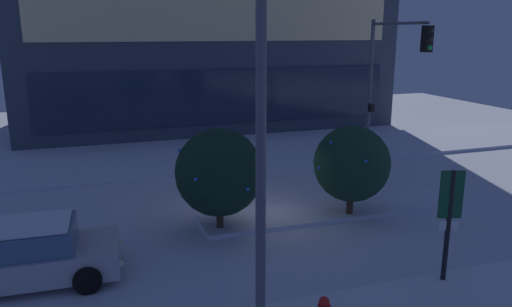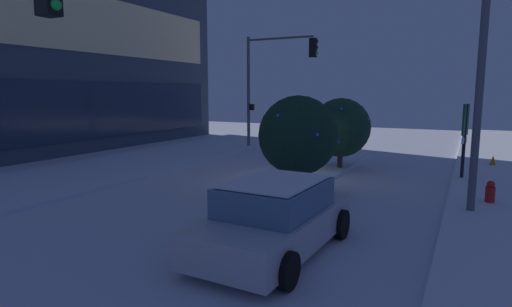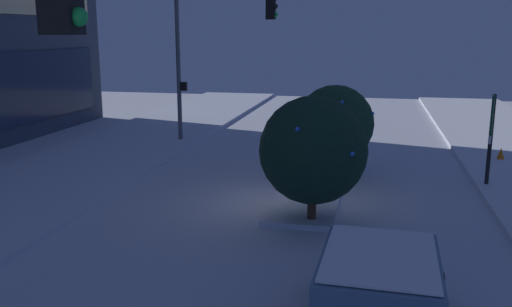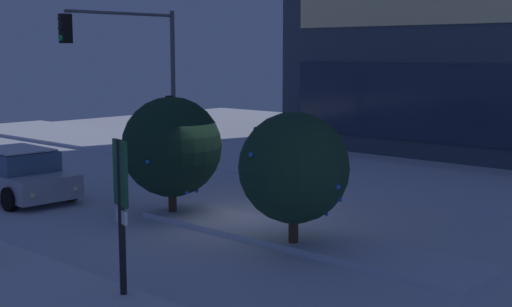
{
  "view_description": "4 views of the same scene",
  "coord_description": "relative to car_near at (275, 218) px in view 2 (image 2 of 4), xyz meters",
  "views": [
    {
      "loc": [
        -4.43,
        -14.2,
        5.92
      ],
      "look_at": [
        0.45,
        0.42,
        2.05
      ],
      "focal_mm": 34.54,
      "sensor_mm": 36.0,
      "label": 1
    },
    {
      "loc": [
        -13.79,
        -5.64,
        3.25
      ],
      "look_at": [
        -1.7,
        0.56,
        1.27
      ],
      "focal_mm": 29.41,
      "sensor_mm": 36.0,
      "label": 2
    },
    {
      "loc": [
        -13.79,
        -2.0,
        4.62
      ],
      "look_at": [
        1.74,
        1.34,
        1.07
      ],
      "focal_mm": 38.24,
      "sensor_mm": 36.0,
      "label": 3
    },
    {
      "loc": [
        12.91,
        -12.71,
        4.32
      ],
      "look_at": [
        -0.59,
        2.09,
        1.44
      ],
      "focal_mm": 49.95,
      "sensor_mm": 36.0,
      "label": 4
    }
  ],
  "objects": [
    {
      "name": "ground",
      "position": [
        6.24,
        2.21,
        -0.71
      ],
      "size": [
        52.0,
        52.0,
        0.0
      ],
      "primitive_type": "plane",
      "color": "silver"
    },
    {
      "name": "parking_info_sign",
      "position": [
        9.44,
        -3.27,
        1.1
      ],
      "size": [
        0.54,
        0.21,
        2.84
      ],
      "rotation": [
        0.0,
        0.0,
        1.29
      ],
      "color": "black",
      "rests_on": "ground"
    },
    {
      "name": "traffic_light_corner_far_right",
      "position": [
        14.17,
        6.61,
        3.65
      ],
      "size": [
        0.32,
        4.28,
        6.4
      ],
      "rotation": [
        0.0,
        0.0,
        -1.57
      ],
      "color": "#565960",
      "rests_on": "ground"
    },
    {
      "name": "median_strip",
      "position": [
        9.17,
        1.87,
        -0.64
      ],
      "size": [
        9.0,
        1.8,
        0.14
      ],
      "primitive_type": "cube",
      "color": "silver",
      "rests_on": "ground"
    },
    {
      "name": "fire_hydrant",
      "position": [
        5.89,
        -4.07,
        -0.34
      ],
      "size": [
        0.48,
        0.26,
        0.76
      ],
      "color": "red",
      "rests_on": "ground"
    },
    {
      "name": "construction_cone",
      "position": [
        13.04,
        -4.4,
        -0.44
      ],
      "size": [
        0.36,
        0.36,
        0.55
      ],
      "primitive_type": "cone",
      "color": "orange",
      "rests_on": "ground"
    },
    {
      "name": "curb_strip_far",
      "position": [
        6.24,
        9.99,
        -0.64
      ],
      "size": [
        52.0,
        5.2,
        0.14
      ],
      "primitive_type": "cube",
      "color": "silver",
      "rests_on": "ground"
    },
    {
      "name": "car_near",
      "position": [
        0.0,
        0.0,
        0.0
      ],
      "size": [
        4.46,
        2.24,
        1.49
      ],
      "rotation": [
        0.0,
        0.0,
        -0.04
      ],
      "color": "#B7B7C1",
      "rests_on": "ground"
    },
    {
      "name": "decorated_tree_median",
      "position": [
        9.47,
        1.33,
        1.1
      ],
      "size": [
        2.52,
        2.43,
        3.03
      ],
      "color": "#473323",
      "rests_on": "ground"
    },
    {
      "name": "street_lamp_arched",
      "position": [
        4.64,
        -2.67,
        4.08
      ],
      "size": [
        0.6,
        3.22,
        7.27
      ],
      "rotation": [
        0.0,
        0.0,
        1.65
      ],
      "color": "#565960",
      "rests_on": "ground"
    },
    {
      "name": "decorated_tree_left_of_median",
      "position": [
        5.19,
        1.55,
        1.15
      ],
      "size": [
        2.61,
        2.61,
        3.16
      ],
      "color": "#473323",
      "rests_on": "ground"
    }
  ]
}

